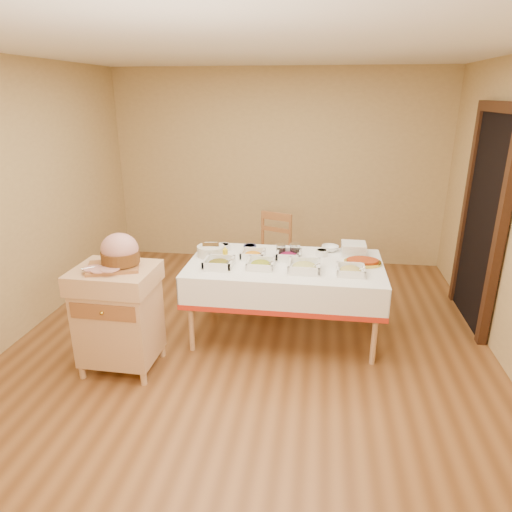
{
  "coord_description": "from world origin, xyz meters",
  "views": [
    {
      "loc": [
        0.6,
        -3.73,
        2.26
      ],
      "look_at": [
        0.03,
        0.2,
        0.85
      ],
      "focal_mm": 32.0,
      "sensor_mm": 36.0,
      "label": 1
    }
  ],
  "objects": [
    {
      "name": "serving_dish_a",
      "position": [
        -0.3,
        0.1,
        0.8
      ],
      "size": [
        0.27,
        0.26,
        0.11
      ],
      "color": "white",
      "rests_on": "dining_table"
    },
    {
      "name": "serving_dish_b",
      "position": [
        0.09,
        0.14,
        0.79
      ],
      "size": [
        0.25,
        0.25,
        0.1
      ],
      "color": "white",
      "rests_on": "dining_table"
    },
    {
      "name": "doorway",
      "position": [
        2.2,
        0.9,
        1.11
      ],
      "size": [
        0.09,
        1.1,
        2.2
      ],
      "color": "black",
      "rests_on": "ground"
    },
    {
      "name": "serving_dish_e",
      "position": [
        -0.02,
        0.39,
        0.79
      ],
      "size": [
        0.23,
        0.22,
        0.11
      ],
      "color": "white",
      "rests_on": "dining_table"
    },
    {
      "name": "dining_table",
      "position": [
        0.3,
        0.3,
        0.6
      ],
      "size": [
        1.82,
        1.02,
        0.76
      ],
      "color": "tan",
      "rests_on": "ground"
    },
    {
      "name": "room_shell",
      "position": [
        0.0,
        0.0,
        1.3
      ],
      "size": [
        5.0,
        5.0,
        5.0
      ],
      "color": "brown",
      "rests_on": "ground"
    },
    {
      "name": "bowl_white_imported",
      "position": [
        0.28,
        0.62,
        0.78
      ],
      "size": [
        0.2,
        0.2,
        0.04
      ],
      "primitive_type": "imported",
      "rotation": [
        0.0,
        0.0,
        -0.24
      ],
      "color": "white",
      "rests_on": "dining_table"
    },
    {
      "name": "preserve_jar_left",
      "position": [
        0.24,
        0.48,
        0.81
      ],
      "size": [
        0.1,
        0.1,
        0.12
      ],
      "color": "silver",
      "rests_on": "dining_table"
    },
    {
      "name": "small_bowl_mid",
      "position": [
        -0.09,
        0.6,
        0.79
      ],
      "size": [
        0.13,
        0.13,
        0.06
      ],
      "color": "navy",
      "rests_on": "dining_table"
    },
    {
      "name": "dining_chair",
      "position": [
        0.05,
        1.32,
        0.49
      ],
      "size": [
        0.54,
        0.53,
        0.95
      ],
      "color": "#985D31",
      "rests_on": "ground"
    },
    {
      "name": "preserve_jar_right",
      "position": [
        0.38,
        0.48,
        0.82
      ],
      "size": [
        0.1,
        0.1,
        0.13
      ],
      "color": "silver",
      "rests_on": "dining_table"
    },
    {
      "name": "small_bowl_right",
      "position": [
        0.64,
        0.55,
        0.79
      ],
      "size": [
        0.12,
        0.12,
        0.06
      ],
      "color": "white",
      "rests_on": "dining_table"
    },
    {
      "name": "bowl_small_imported",
      "position": [
        0.72,
        0.7,
        0.79
      ],
      "size": [
        0.22,
        0.22,
        0.05
      ],
      "primitive_type": "imported",
      "rotation": [
        0.0,
        0.0,
        -0.32
      ],
      "color": "white",
      "rests_on": "dining_table"
    },
    {
      "name": "serving_dish_f",
      "position": [
        0.32,
        0.41,
        0.8
      ],
      "size": [
        0.24,
        0.23,
        0.11
      ],
      "color": "white",
      "rests_on": "dining_table"
    },
    {
      "name": "butcher_cart",
      "position": [
        -1.04,
        -0.48,
        0.53
      ],
      "size": [
        0.66,
        0.56,
        0.93
      ],
      "color": "tan",
      "rests_on": "ground"
    },
    {
      "name": "bread_basket",
      "position": [
        -0.44,
        0.4,
        0.81
      ],
      "size": [
        0.27,
        0.27,
        0.12
      ],
      "color": "silver",
      "rests_on": "dining_table"
    },
    {
      "name": "plate_stack",
      "position": [
        0.95,
        0.63,
        0.82
      ],
      "size": [
        0.23,
        0.23,
        0.11
      ],
      "color": "white",
      "rests_on": "dining_table"
    },
    {
      "name": "serving_dish_c",
      "position": [
        0.48,
        0.12,
        0.8
      ],
      "size": [
        0.29,
        0.29,
        0.12
      ],
      "color": "white",
      "rests_on": "dining_table"
    },
    {
      "name": "brass_platter",
      "position": [
        1.02,
        0.36,
        0.78
      ],
      "size": [
        0.35,
        0.25,
        0.05
      ],
      "color": "gold",
      "rests_on": "dining_table"
    },
    {
      "name": "serving_dish_d",
      "position": [
        0.89,
        0.11,
        0.79
      ],
      "size": [
        0.25,
        0.25,
        0.09
      ],
      "color": "white",
      "rests_on": "dining_table"
    },
    {
      "name": "ham_on_board",
      "position": [
        -0.99,
        -0.44,
        1.05
      ],
      "size": [
        0.43,
        0.41,
        0.29
      ],
      "color": "#985D31",
      "rests_on": "butcher_cart"
    },
    {
      "name": "small_bowl_left",
      "position": [
        -0.35,
        0.59,
        0.79
      ],
      "size": [
        0.13,
        0.13,
        0.06
      ],
      "color": "white",
      "rests_on": "dining_table"
    },
    {
      "name": "mustard_bottle",
      "position": [
        -0.27,
        0.24,
        0.83
      ],
      "size": [
        0.05,
        0.05,
        0.15
      ],
      "color": "yellow",
      "rests_on": "dining_table"
    }
  ]
}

